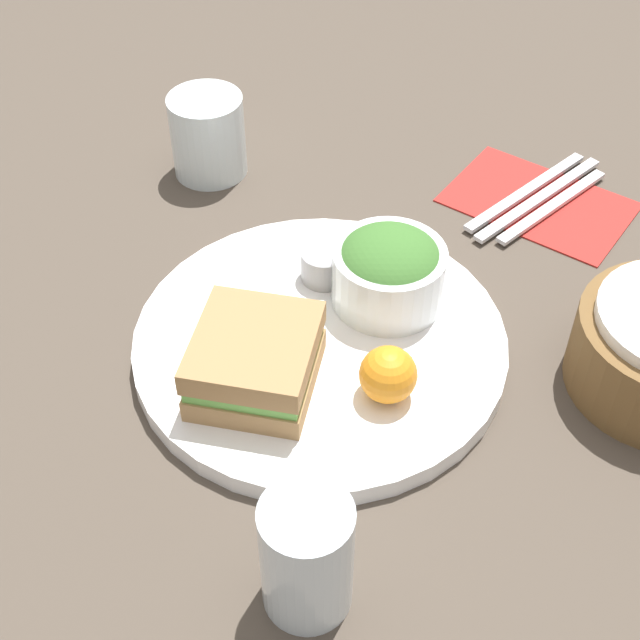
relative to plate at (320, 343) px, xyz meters
The scene contains 12 objects.
ground_plane 0.01m from the plate, ahead, with size 4.00×4.00×0.00m, color #4C4238.
plate is the anchor object (origin of this frame).
sandwich 0.09m from the plate, ahead, with size 0.14×0.13×0.06m.
salad_bowl 0.09m from the plate, 163.09° to the left, with size 0.11×0.11×0.07m.
dressing_cup 0.08m from the plate, 147.45° to the right, with size 0.05×0.05×0.03m, color #99999E.
orange_wedge 0.10m from the plate, 74.89° to the left, with size 0.05×0.05×0.05m, color orange.
drink_glass 0.25m from the plate, 33.30° to the left, with size 0.07×0.07×0.11m, color silver.
napkin 0.33m from the plate, 168.15° to the left, with size 0.13×0.19×0.00m, color #B22823.
fork 0.33m from the plate, behind, with size 0.20×0.01×0.01m, color silver.
knife 0.33m from the plate, 168.15° to the left, with size 0.21×0.01×0.01m, color silver.
spoon 0.33m from the plate, 164.99° to the left, with size 0.18×0.01×0.01m, color silver.
water_glass 0.31m from the plate, 120.84° to the right, with size 0.08×0.08×0.09m, color silver.
Camera 1 is at (0.46, 0.32, 0.60)m, focal length 50.00 mm.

